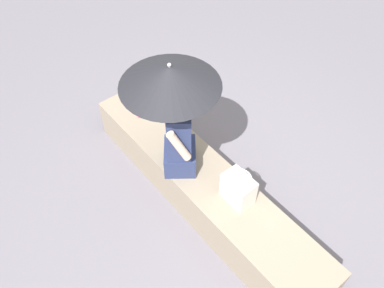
{
  "coord_description": "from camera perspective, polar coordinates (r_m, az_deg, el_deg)",
  "views": [
    {
      "loc": [
        1.63,
        -1.47,
        3.38
      ],
      "look_at": [
        -0.12,
        -0.05,
        0.79
      ],
      "focal_mm": 37.92,
      "sensor_mm": 36.0,
      "label": 1
    }
  ],
  "objects": [
    {
      "name": "magazine",
      "position": [
        4.29,
        -7.55,
        5.32
      ],
      "size": [
        0.29,
        0.22,
        0.01
      ],
      "primitive_type": "cube",
      "rotation": [
        0.0,
        0.0,
        0.05
      ],
      "color": "#D83866",
      "rests_on": "stone_bench"
    },
    {
      "name": "stone_bench",
      "position": [
        3.85,
        1.62,
        -6.27
      ],
      "size": [
        2.83,
        0.53,
        0.44
      ],
      "primitive_type": "cube",
      "color": "gray",
      "rests_on": "ground"
    },
    {
      "name": "handbag_black",
      "position": [
        3.42,
        6.51,
        -6.28
      ],
      "size": [
        0.27,
        0.2,
        0.3
      ],
      "color": "silver",
      "rests_on": "stone_bench"
    },
    {
      "name": "parasol",
      "position": [
        3.04,
        -3.14,
        9.48
      ],
      "size": [
        0.79,
        0.79,
        1.13
      ],
      "color": "#B7B7BC",
      "rests_on": "stone_bench"
    },
    {
      "name": "ground_plane",
      "position": [
        4.03,
        1.55,
        -8.06
      ],
      "size": [
        14.0,
        14.0,
        0.0
      ],
      "primitive_type": "plane",
      "color": "slate"
    },
    {
      "name": "person_seated",
      "position": [
        3.45,
        -1.8,
        1.18
      ],
      "size": [
        0.49,
        0.45,
        0.9
      ],
      "color": "navy",
      "rests_on": "stone_bench"
    }
  ]
}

